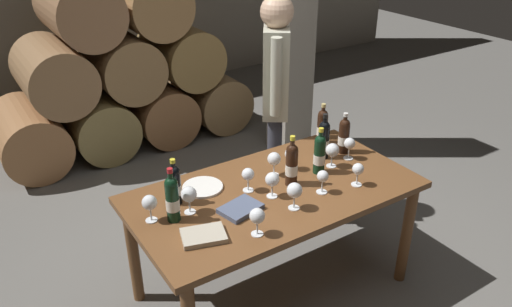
{
  "coord_description": "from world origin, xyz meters",
  "views": [
    {
      "loc": [
        -1.47,
        -2.06,
        2.32
      ],
      "look_at": [
        0.0,
        0.2,
        0.91
      ],
      "focal_mm": 35.32,
      "sensor_mm": 36.0,
      "label": 1
    }
  ],
  "objects_px": {
    "wine_bottle_3": "(175,184)",
    "wine_glass_8": "(189,195)",
    "wine_bottle_2": "(324,139)",
    "wine_glass_10": "(332,151)",
    "wine_glass_3": "(274,159)",
    "wine_bottle_0": "(344,135)",
    "wine_glass_5": "(257,217)",
    "wine_glass_4": "(295,191)",
    "wine_glass_1": "(291,155)",
    "wine_glass_11": "(358,170)",
    "wine_glass_9": "(150,203)",
    "wine_bottle_5": "(322,126)",
    "wine_glass_0": "(272,180)",
    "wine_bottle_4": "(320,154)",
    "sommelier_presenting": "(276,89)",
    "dining_table": "(274,202)",
    "tasting_notebook": "(203,236)",
    "leather_ledger": "(241,209)",
    "wine_glass_2": "(323,177)",
    "wine_glass_7": "(248,175)",
    "serving_plate": "(203,187)",
    "wine_bottle_6": "(172,198)",
    "wine_bottle_1": "(292,164)",
    "wine_glass_6": "(349,144)"
  },
  "relations": [
    {
      "from": "wine_bottle_2",
      "to": "dining_table",
      "type": "bearing_deg",
      "value": -162.46
    },
    {
      "from": "wine_glass_8",
      "to": "serving_plate",
      "type": "bearing_deg",
      "value": 46.82
    },
    {
      "from": "wine_bottle_3",
      "to": "wine_glass_8",
      "type": "distance_m",
      "value": 0.13
    },
    {
      "from": "wine_bottle_5",
      "to": "wine_glass_10",
      "type": "relative_size",
      "value": 1.82
    },
    {
      "from": "wine_bottle_0",
      "to": "wine_glass_11",
      "type": "relative_size",
      "value": 1.97
    },
    {
      "from": "wine_glass_6",
      "to": "leather_ledger",
      "type": "distance_m",
      "value": 0.93
    },
    {
      "from": "sommelier_presenting",
      "to": "dining_table",
      "type": "bearing_deg",
      "value": -125.09
    },
    {
      "from": "wine_glass_9",
      "to": "wine_glass_11",
      "type": "xyz_separation_m",
      "value": [
        1.17,
        -0.32,
        -0.01
      ]
    },
    {
      "from": "wine_glass_0",
      "to": "serving_plate",
      "type": "height_order",
      "value": "wine_glass_0"
    },
    {
      "from": "wine_glass_8",
      "to": "serving_plate",
      "type": "xyz_separation_m",
      "value": [
        0.18,
        0.19,
        -0.11
      ]
    },
    {
      "from": "wine_glass_1",
      "to": "serving_plate",
      "type": "distance_m",
      "value": 0.59
    },
    {
      "from": "dining_table",
      "to": "wine_bottle_2",
      "type": "distance_m",
      "value": 0.57
    },
    {
      "from": "wine_bottle_4",
      "to": "sommelier_presenting",
      "type": "distance_m",
      "value": 0.77
    },
    {
      "from": "wine_bottle_5",
      "to": "wine_glass_11",
      "type": "distance_m",
      "value": 0.59
    },
    {
      "from": "wine_glass_3",
      "to": "wine_glass_4",
      "type": "bearing_deg",
      "value": -107.82
    },
    {
      "from": "wine_bottle_3",
      "to": "leather_ledger",
      "type": "relative_size",
      "value": 1.26
    },
    {
      "from": "wine_glass_3",
      "to": "wine_glass_10",
      "type": "distance_m",
      "value": 0.39
    },
    {
      "from": "wine_glass_9",
      "to": "tasting_notebook",
      "type": "xyz_separation_m",
      "value": [
        0.16,
        -0.29,
        -0.1
      ]
    },
    {
      "from": "sommelier_presenting",
      "to": "wine_bottle_4",
      "type": "bearing_deg",
      "value": -103.87
    },
    {
      "from": "wine_glass_3",
      "to": "wine_glass_9",
      "type": "relative_size",
      "value": 1.01
    },
    {
      "from": "wine_bottle_6",
      "to": "wine_glass_10",
      "type": "distance_m",
      "value": 1.09
    },
    {
      "from": "wine_glass_1",
      "to": "sommelier_presenting",
      "type": "xyz_separation_m",
      "value": [
        0.31,
        0.61,
        0.18
      ]
    },
    {
      "from": "wine_bottle_1",
      "to": "wine_glass_0",
      "type": "relative_size",
      "value": 2.05
    },
    {
      "from": "wine_glass_3",
      "to": "wine_bottle_0",
      "type": "bearing_deg",
      "value": 0.39
    },
    {
      "from": "leather_ledger",
      "to": "wine_glass_4",
      "type": "bearing_deg",
      "value": -41.31
    },
    {
      "from": "leather_ledger",
      "to": "wine_glass_2",
      "type": "bearing_deg",
      "value": -23.84
    },
    {
      "from": "wine_bottle_2",
      "to": "wine_glass_5",
      "type": "relative_size",
      "value": 1.99
    },
    {
      "from": "wine_glass_3",
      "to": "wine_glass_4",
      "type": "distance_m",
      "value": 0.38
    },
    {
      "from": "wine_bottle_6",
      "to": "wine_glass_6",
      "type": "height_order",
      "value": "wine_bottle_6"
    },
    {
      "from": "tasting_notebook",
      "to": "wine_bottle_1",
      "type": "bearing_deg",
      "value": 31.74
    },
    {
      "from": "wine_bottle_0",
      "to": "wine_glass_4",
      "type": "xyz_separation_m",
      "value": [
        -0.68,
        -0.37,
        -0.01
      ]
    },
    {
      "from": "wine_glass_7",
      "to": "wine_glass_11",
      "type": "xyz_separation_m",
      "value": [
        0.58,
        -0.3,
        -0.0
      ]
    },
    {
      "from": "wine_bottle_3",
      "to": "wine_glass_9",
      "type": "distance_m",
      "value": 0.21
    },
    {
      "from": "wine_glass_1",
      "to": "wine_glass_11",
      "type": "height_order",
      "value": "wine_glass_1"
    },
    {
      "from": "wine_bottle_5",
      "to": "wine_glass_0",
      "type": "bearing_deg",
      "value": -150.58
    },
    {
      "from": "wine_bottle_2",
      "to": "wine_glass_3",
      "type": "relative_size",
      "value": 1.97
    },
    {
      "from": "wine_bottle_3",
      "to": "wine_glass_9",
      "type": "bearing_deg",
      "value": -154.44
    },
    {
      "from": "wine_glass_1",
      "to": "wine_glass_6",
      "type": "bearing_deg",
      "value": -12.54
    },
    {
      "from": "wine_bottle_0",
      "to": "wine_glass_3",
      "type": "height_order",
      "value": "wine_bottle_0"
    },
    {
      "from": "wine_bottle_0",
      "to": "wine_bottle_3",
      "type": "bearing_deg",
      "value": 177.96
    },
    {
      "from": "sommelier_presenting",
      "to": "wine_glass_0",
      "type": "bearing_deg",
      "value": -125.9
    },
    {
      "from": "wine_bottle_0",
      "to": "wine_glass_5",
      "type": "height_order",
      "value": "wine_bottle_0"
    },
    {
      "from": "wine_bottle_2",
      "to": "wine_glass_10",
      "type": "bearing_deg",
      "value": -104.83
    },
    {
      "from": "wine_glass_9",
      "to": "tasting_notebook",
      "type": "bearing_deg",
      "value": -60.44
    },
    {
      "from": "wine_glass_1",
      "to": "sommelier_presenting",
      "type": "bearing_deg",
      "value": 63.12
    },
    {
      "from": "wine_bottle_5",
      "to": "wine_bottle_6",
      "type": "bearing_deg",
      "value": -166.92
    },
    {
      "from": "wine_bottle_2",
      "to": "wine_glass_7",
      "type": "xyz_separation_m",
      "value": [
        -0.63,
        -0.09,
        -0.03
      ]
    },
    {
      "from": "wine_bottle_0",
      "to": "wine_glass_8",
      "type": "relative_size",
      "value": 1.76
    },
    {
      "from": "dining_table",
      "to": "wine_glass_2",
      "type": "relative_size",
      "value": 11.86
    },
    {
      "from": "dining_table",
      "to": "wine_glass_10",
      "type": "height_order",
      "value": "wine_glass_10"
    }
  ]
}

